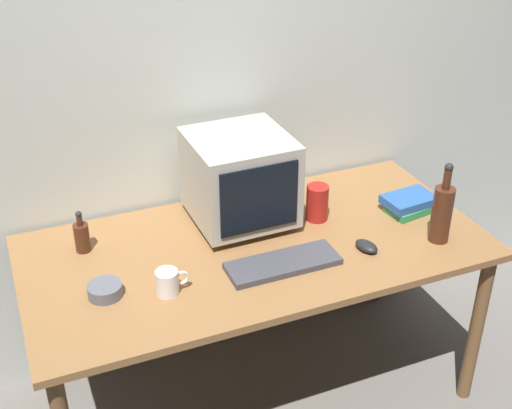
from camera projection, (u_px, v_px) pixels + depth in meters
The scene contains 12 objects.
ground_plane at pixel (256, 389), 3.01m from camera, with size 6.00×6.00×0.00m, color slate.
back_wall at pixel (210, 83), 2.78m from camera, with size 4.00×0.08×2.50m, color beige.
desk at pixel (256, 262), 2.67m from camera, with size 1.77×0.86×0.76m.
crt_monitor at pixel (240, 179), 2.69m from camera, with size 0.39×0.39×0.37m.
keyboard at pixel (283, 264), 2.50m from camera, with size 0.42×0.15×0.02m, color #3F3F47.
computer_mouse at pixel (366, 246), 2.59m from camera, with size 0.06×0.10×0.04m, color black.
bottle_tall at pixel (442, 212), 2.60m from camera, with size 0.08×0.08×0.33m.
bottle_short at pixel (82, 236), 2.57m from camera, with size 0.06×0.06×0.17m.
book_stack at pixel (410, 204), 2.84m from camera, with size 0.22×0.17×0.07m.
mug at pixel (168, 282), 2.35m from camera, with size 0.12×0.08×0.09m.
cd_spindle at pixel (105, 290), 2.34m from camera, with size 0.12×0.12×0.04m, color #595B66.
metal_canister at pixel (317, 203), 2.76m from camera, with size 0.09×0.09×0.15m, color #A51E19.
Camera 1 is at (-0.84, -2.03, 2.21)m, focal length 47.99 mm.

